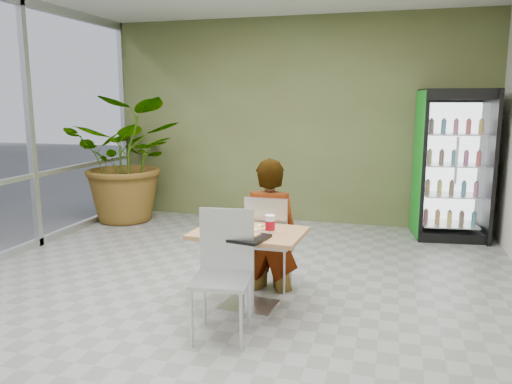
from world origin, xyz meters
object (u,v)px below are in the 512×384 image
at_px(dining_table, 249,253).
at_px(seated_woman, 269,238).
at_px(cafeteria_tray, 240,237).
at_px(chair_far, 268,236).
at_px(beverage_fridge, 453,165).
at_px(chair_near, 224,262).
at_px(soda_cup, 270,225).
at_px(potted_plant, 129,159).

height_order(dining_table, seated_woman, seated_woman).
distance_m(seated_woman, cafeteria_tray, 0.86).
height_order(chair_far, beverage_fridge, beverage_fridge).
height_order(chair_near, soda_cup, chair_near).
relative_size(chair_far, potted_plant, 0.49).
bearing_deg(chair_far, dining_table, 83.39).
height_order(chair_far, chair_near, chair_near).
relative_size(dining_table, seated_woman, 0.62).
distance_m(dining_table, chair_near, 0.52).
bearing_deg(potted_plant, beverage_fridge, 3.34).
xyz_separation_m(dining_table, seated_woman, (0.05, 0.56, -0.01)).
height_order(dining_table, potted_plant, potted_plant).
bearing_deg(chair_far, potted_plant, -39.73).
height_order(chair_near, cafeteria_tray, chair_near).
relative_size(soda_cup, potted_plant, 0.08).
bearing_deg(seated_woman, soda_cup, 103.99).
relative_size(dining_table, cafeteria_tray, 2.22).
distance_m(dining_table, potted_plant, 4.06).
height_order(cafeteria_tray, beverage_fridge, beverage_fridge).
bearing_deg(cafeteria_tray, beverage_fridge, 59.12).
distance_m(seated_woman, beverage_fridge, 3.30).
distance_m(cafeteria_tray, beverage_fridge, 3.99).
bearing_deg(beverage_fridge, chair_near, -126.94).
bearing_deg(seated_woman, beverage_fridge, -128.14).
distance_m(soda_cup, cafeteria_tray, 0.33).
bearing_deg(chair_far, soda_cup, 105.26).
bearing_deg(chair_near, soda_cup, 54.81).
xyz_separation_m(chair_far, cafeteria_tray, (-0.06, -0.77, 0.19)).
height_order(beverage_fridge, potted_plant, beverage_fridge).
distance_m(chair_near, seated_woman, 1.08).
bearing_deg(seated_woman, chair_far, 90.61).
relative_size(chair_near, beverage_fridge, 0.50).
bearing_deg(seated_woman, potted_plant, -39.11).
bearing_deg(soda_cup, chair_far, 105.91).
xyz_separation_m(seated_woman, potted_plant, (-2.90, 2.30, 0.47)).
relative_size(chair_far, beverage_fridge, 0.47).
bearing_deg(soda_cup, dining_table, 173.13).
relative_size(chair_far, chair_near, 0.94).
bearing_deg(beverage_fridge, soda_cup, -127.11).
distance_m(chair_far, seated_woman, 0.07).
height_order(dining_table, chair_far, chair_far).
bearing_deg(chair_near, seated_woman, 77.40).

